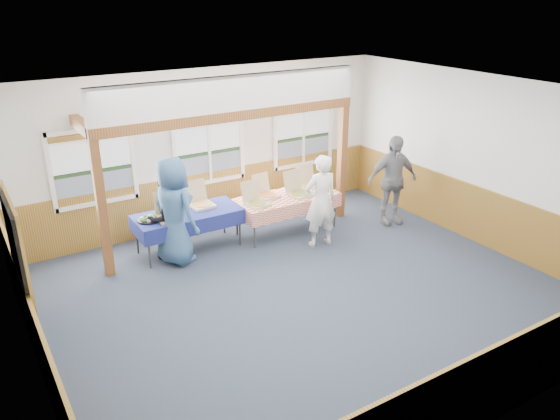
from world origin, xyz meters
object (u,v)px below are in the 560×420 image
object	(u,v)px
table_left	(188,215)
woman_black	(166,218)
person_grey	(392,180)
woman_white	(321,201)
man_blue	(174,211)
table_right	(287,198)

from	to	relation	value
table_left	woman_black	xyz separation A→B (m)	(-0.45, -0.08, 0.07)
table_left	woman_black	bearing A→B (deg)	-164.19
woman_black	person_grey	xyz separation A→B (m)	(4.54, -0.93, 0.17)
woman_white	man_blue	bearing A→B (deg)	-10.11
woman_white	person_grey	bearing A→B (deg)	-170.07
woman_black	person_grey	distance (m)	4.64
man_blue	woman_white	bearing A→B (deg)	-127.10
table_left	table_right	xyz separation A→B (m)	(2.02, -0.24, 0.00)
woman_white	woman_black	size ratio (longest dim) A/B	1.17
woman_white	person_grey	world-z (taller)	person_grey
table_left	man_blue	bearing A→B (deg)	-133.66
table_left	man_blue	distance (m)	0.58
table_left	table_right	distance (m)	2.03
table_right	man_blue	xyz separation A→B (m)	(-2.40, -0.09, 0.27)
table_right	table_left	bearing A→B (deg)	158.24
table_right	person_grey	distance (m)	2.23
table_left	person_grey	world-z (taller)	person_grey
table_left	man_blue	world-z (taller)	man_blue
person_grey	table_right	bearing A→B (deg)	173.11
table_left	woman_white	distance (m)	2.49
table_left	woman_black	size ratio (longest dim) A/B	1.33
table_right	woman_white	xyz separation A→B (m)	(0.19, -0.88, 0.19)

